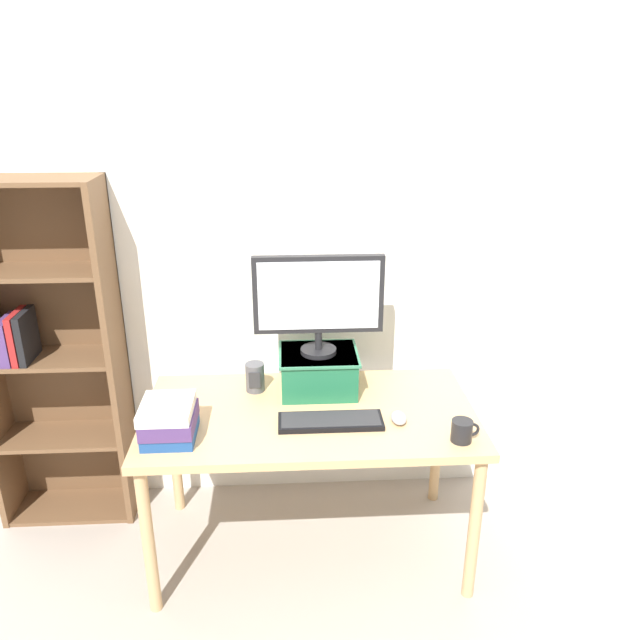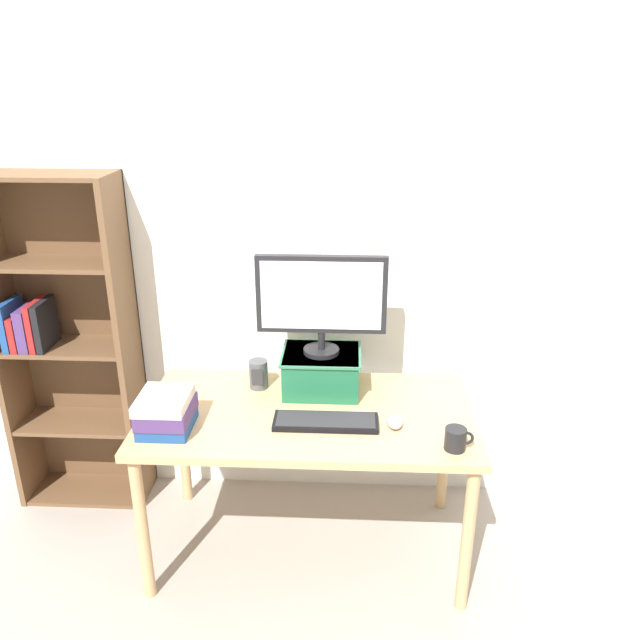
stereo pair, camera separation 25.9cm
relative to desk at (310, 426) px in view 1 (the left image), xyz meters
The scene contains 11 objects.
ground_plane 0.65m from the desk, ahead, with size 12.00×12.00×0.00m, color #9E9389.
back_wall 0.84m from the desk, 90.00° to the left, with size 7.00×0.08×2.60m.
desk is the anchor object (origin of this frame).
bookshelf_unit 1.27m from the desk, 162.64° to the left, with size 0.63×0.28×1.67m.
riser_box 0.26m from the desk, 76.03° to the left, with size 0.35×0.29×0.18m.
computer_monitor 0.55m from the desk, 75.93° to the left, with size 0.56×0.16×0.45m.
keyboard 0.16m from the desk, 53.15° to the right, with size 0.43×0.14×0.02m.
computer_mouse 0.39m from the desk, 16.44° to the right, with size 0.06×0.10×0.04m.
book_stack 0.60m from the desk, 163.00° to the right, with size 0.21×0.24×0.15m.
coffee_mug 0.65m from the desk, 24.25° to the right, with size 0.11×0.08×0.09m.
desk_speaker 0.34m from the desk, 139.63° to the left, with size 0.08×0.09×0.13m.
Camera 1 is at (-0.09, -2.33, 2.07)m, focal length 35.00 mm.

